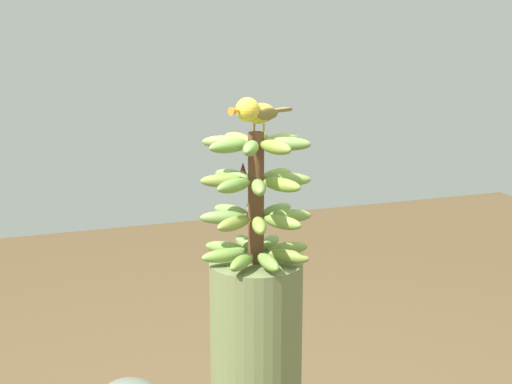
# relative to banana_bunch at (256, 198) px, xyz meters

# --- Properties ---
(banana_bunch) EXTENTS (0.28, 0.28, 0.33)m
(banana_bunch) POSITION_rel_banana_bunch_xyz_m (0.00, 0.00, 0.00)
(banana_bunch) COLOR brown
(banana_bunch) RESTS_ON banana_tree
(perched_bird) EXTENTS (0.10, 0.19, 0.09)m
(perched_bird) POSITION_rel_banana_bunch_xyz_m (-0.01, 0.01, 0.22)
(perched_bird) COLOR #C68933
(perched_bird) RESTS_ON banana_bunch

